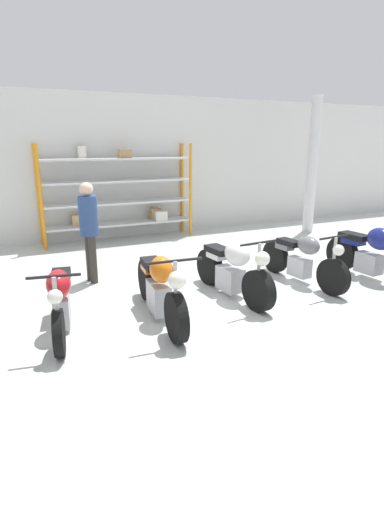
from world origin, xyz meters
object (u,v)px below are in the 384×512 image
shelving_rack (120,193)px  motorcycle_red (61,298)px  person_browsing (89,224)px  motorcycle_grey (303,259)px  motorcycle_white (233,269)px  motorcycle_orange (160,288)px  motorcycle_blue (373,254)px

shelving_rack → motorcycle_red: size_ratio=1.92×
motorcycle_red → person_browsing: bearing=166.9°
shelving_rack → motorcycle_grey: 5.09m
shelving_rack → motorcycle_grey: bearing=-66.3°
motorcycle_white → motorcycle_grey: bearing=87.5°
shelving_rack → motorcycle_red: shelving_rack is taller
motorcycle_red → motorcycle_white: size_ratio=1.00×
motorcycle_orange → motorcycle_blue: bearing=94.1°
motorcycle_grey → motorcycle_blue: size_ratio=1.00×
shelving_rack → motorcycle_white: bearing=-83.0°
motorcycle_red → motorcycle_grey: motorcycle_grey is taller
motorcycle_orange → person_browsing: (-0.57, 1.98, 0.59)m
motorcycle_red → motorcycle_white: motorcycle_white is taller
motorcycle_grey → person_browsing: size_ratio=1.15×
person_browsing → motorcycle_red: bearing=58.2°
motorcycle_orange → motorcycle_blue: (4.07, -0.02, 0.03)m
motorcycle_grey → motorcycle_blue: (1.27, -0.38, 0.05)m
motorcycle_red → motorcycle_orange: 1.32m
motorcycle_orange → motorcycle_red: bearing=-95.1°
shelving_rack → motorcycle_blue: shelving_rack is taller
shelving_rack → motorcycle_grey: shelving_rack is taller
person_browsing → shelving_rack: bearing=-123.2°
motorcycle_white → person_browsing: (-1.92, 1.68, 0.59)m
motorcycle_white → motorcycle_grey: size_ratio=0.98×
person_browsing → motorcycle_blue: bearing=147.7°
motorcycle_red → motorcycle_blue: size_ratio=0.98×
motorcycle_orange → person_browsing: person_browsing is taller
motorcycle_orange → person_browsing: size_ratio=1.22×
motorcycle_orange → motorcycle_grey: (2.81, 0.37, -0.02)m
motorcycle_white → motorcycle_orange: bearing=-82.2°
motorcycle_white → shelving_rack: bearing=-178.0°
motorcycle_blue → motorcycle_grey: bearing=-110.8°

